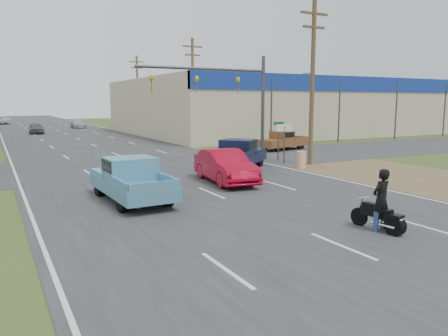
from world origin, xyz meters
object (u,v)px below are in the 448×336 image
red_convertible (225,166)px  rider (381,202)px  blue_pickup (130,179)px  distant_car_white (0,120)px  motorcycle (381,218)px  distant_car_grey (36,128)px  brown_pickup (282,141)px  navy_pickup (238,154)px  distant_car_silver (78,123)px

red_convertible → rider: (0.28, -9.42, 0.11)m
blue_pickup → distant_car_white: size_ratio=1.07×
motorcycle → distant_car_grey: distant_car_grey is taller
brown_pickup → blue_pickup: bearing=113.9°
red_convertible → rider: size_ratio=2.65×
blue_pickup → navy_pickup: (7.97, 5.17, 0.00)m
blue_pickup → brown_pickup: size_ratio=1.08×
red_convertible → navy_pickup: (2.76, 3.51, 0.08)m
navy_pickup → distant_car_white: bearing=149.3°
motorcycle → brown_pickup: bearing=54.9°
navy_pickup → brown_pickup: 11.03m
navy_pickup → brown_pickup: navy_pickup is taller
red_convertible → rider: 9.42m
navy_pickup → red_convertible: bearing=-78.4°
navy_pickup → distant_car_white: (-11.02, 65.73, -0.19)m
motorcycle → rider: 0.49m
brown_pickup → distant_car_silver: brown_pickup is taller
rider → brown_pickup: rider is taller
red_convertible → distant_car_silver: (1.92, 50.79, -0.12)m
rider → distant_car_white: size_ratio=0.37×
red_convertible → distant_car_white: bearing=103.3°
distant_car_silver → rider: bearing=-90.0°
red_convertible → blue_pickup: (-5.21, -1.66, 0.08)m
distant_car_grey → blue_pickup: bearing=-88.8°
motorcycle → blue_pickup: (-5.49, 7.79, 0.46)m
distant_car_grey → motorcycle: bearing=-82.4°
motorcycle → distant_car_white: (-8.54, 78.69, 0.27)m
rider → distant_car_white: 79.11m
blue_pickup → navy_pickup: bearing=31.0°
motorcycle → red_convertible: bearing=84.7°
red_convertible → motorcycle: bearing=-81.8°
distant_car_white → distant_car_silver: bearing=110.2°
navy_pickup → distant_car_silver: navy_pickup is taller
navy_pickup → distant_car_silver: bearing=140.8°
distant_car_silver → motorcycle: bearing=-90.0°
distant_car_white → distant_car_grey: bearing=87.9°
brown_pickup → distant_car_grey: 33.66m
motorcycle → brown_pickup: size_ratio=0.38×
brown_pickup → distant_car_grey: (-16.01, 29.61, -0.08)m
brown_pickup → rider: bearing=138.4°
red_convertible → distant_car_silver: size_ratio=1.03×
distant_car_white → brown_pickup: bearing=99.6°
navy_pickup → distant_car_silver: (-0.84, 47.28, -0.20)m
distant_car_grey → distant_car_white: bearing=98.1°
brown_pickup → distant_car_grey: bearing=15.0°
brown_pickup → red_convertible: bearing=120.7°
distant_car_silver → distant_car_white: (-10.17, 18.45, 0.01)m
rider → distant_car_silver: rider is taller
blue_pickup → rider: bearing=-56.7°
navy_pickup → distant_car_grey: size_ratio=1.31×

